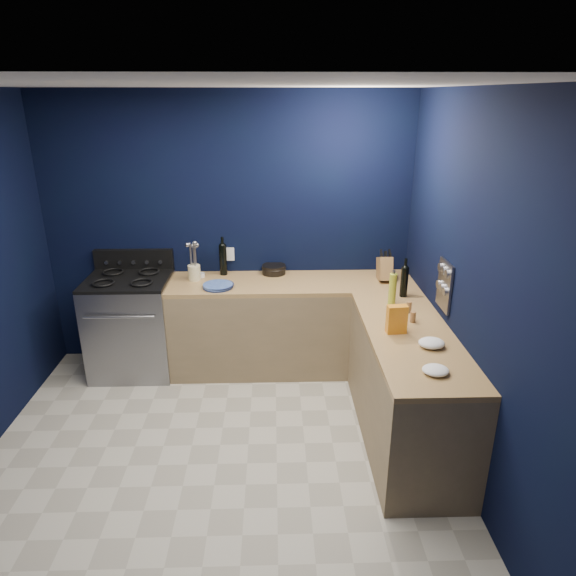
{
  "coord_description": "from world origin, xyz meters",
  "views": [
    {
      "loc": [
        0.43,
        -3.06,
        2.55
      ],
      "look_at": [
        0.55,
        1.0,
        1.0
      ],
      "focal_mm": 31.87,
      "sensor_mm": 36.0,
      "label": 1
    }
  ],
  "objects_px": {
    "plate_stack": "(218,286)",
    "crouton_bag": "(397,319)",
    "utensil_crock": "(194,273)",
    "knife_block": "(385,269)",
    "gas_range": "(133,327)"
  },
  "relations": [
    {
      "from": "plate_stack",
      "to": "utensil_crock",
      "type": "relative_size",
      "value": 1.86
    },
    {
      "from": "knife_block",
      "to": "crouton_bag",
      "type": "height_order",
      "value": "knife_block"
    },
    {
      "from": "plate_stack",
      "to": "knife_block",
      "type": "xyz_separation_m",
      "value": [
        1.55,
        0.17,
        0.09
      ]
    },
    {
      "from": "plate_stack",
      "to": "crouton_bag",
      "type": "height_order",
      "value": "crouton_bag"
    },
    {
      "from": "gas_range",
      "to": "plate_stack",
      "type": "bearing_deg",
      "value": -8.75
    },
    {
      "from": "crouton_bag",
      "to": "utensil_crock",
      "type": "bearing_deg",
      "value": 138.64
    },
    {
      "from": "gas_range",
      "to": "plate_stack",
      "type": "height_order",
      "value": "plate_stack"
    },
    {
      "from": "plate_stack",
      "to": "gas_range",
      "type": "bearing_deg",
      "value": 171.25
    },
    {
      "from": "gas_range",
      "to": "utensil_crock",
      "type": "xyz_separation_m",
      "value": [
        0.61,
        0.08,
        0.51
      ]
    },
    {
      "from": "gas_range",
      "to": "plate_stack",
      "type": "relative_size",
      "value": 3.41
    },
    {
      "from": "crouton_bag",
      "to": "gas_range",
      "type": "bearing_deg",
      "value": 148.42
    },
    {
      "from": "utensil_crock",
      "to": "crouton_bag",
      "type": "height_order",
      "value": "crouton_bag"
    },
    {
      "from": "plate_stack",
      "to": "crouton_bag",
      "type": "bearing_deg",
      "value": -34.69
    },
    {
      "from": "plate_stack",
      "to": "utensil_crock",
      "type": "height_order",
      "value": "utensil_crock"
    },
    {
      "from": "plate_stack",
      "to": "knife_block",
      "type": "height_order",
      "value": "knife_block"
    }
  ]
}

